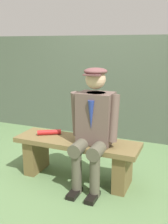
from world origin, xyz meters
The scene contains 5 objects.
ground_plane centered at (0.00, 0.00, 0.00)m, with size 30.00×30.00×0.00m, color #5C7D4C.
bench centered at (0.00, 0.00, 0.33)m, with size 1.49×0.45×0.50m.
seated_man centered at (-0.24, 0.07, 0.75)m, with size 0.55×0.62×1.35m.
rolled_magazine centered at (0.39, -0.04, 0.53)m, with size 0.06×0.06×0.29m, color #B21E1E.
stadium_wall centered at (0.00, -1.70, 0.86)m, with size 12.00×0.24×1.73m, color #525E4D.
Camera 1 is at (-1.24, 2.72, 1.60)m, focal length 43.05 mm.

